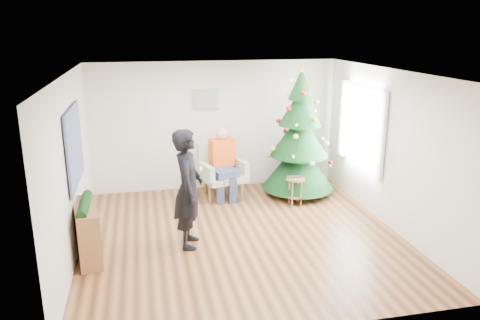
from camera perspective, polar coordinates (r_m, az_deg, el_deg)
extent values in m
plane|color=brown|center=(7.62, 0.22, -9.25)|extent=(5.00, 5.00, 0.00)
plane|color=white|center=(6.92, 0.24, 10.61)|extent=(5.00, 5.00, 0.00)
plane|color=silver|center=(9.55, -2.99, 4.19)|extent=(5.00, 0.00, 5.00)
plane|color=silver|center=(4.89, 6.56, -7.63)|extent=(5.00, 0.00, 5.00)
plane|color=silver|center=(7.08, -19.94, -0.97)|extent=(0.00, 5.00, 5.00)
plane|color=silver|center=(8.06, 17.87, 1.21)|extent=(0.00, 5.00, 5.00)
cube|color=white|center=(8.86, 14.64, 4.08)|extent=(0.04, 1.30, 1.40)
cube|color=white|center=(8.19, 16.77, 2.98)|extent=(0.05, 0.25, 1.50)
cube|color=white|center=(9.51, 12.48, 5.01)|extent=(0.05, 0.25, 1.50)
cylinder|color=#3F2816|center=(9.48, 7.03, -3.11)|extent=(0.11, 0.11, 0.33)
cone|color=black|center=(9.35, 7.13, -0.56)|extent=(1.43, 1.43, 0.94)
cone|color=black|center=(9.20, 7.25, 3.05)|extent=(1.14, 1.14, 0.83)
cone|color=black|center=(9.09, 7.38, 6.43)|extent=(0.84, 0.84, 0.72)
cone|color=black|center=(9.03, 7.48, 9.19)|extent=(0.48, 0.48, 0.61)
cone|color=gold|center=(9.00, 7.55, 11.14)|extent=(0.15, 0.15, 0.15)
cylinder|color=brown|center=(8.78, 6.80, -2.30)|extent=(0.35, 0.35, 0.04)
cylinder|color=brown|center=(8.89, 6.73, -4.46)|extent=(0.27, 0.27, 0.02)
imported|color=silver|center=(8.77, 6.81, -2.11)|extent=(0.30, 0.19, 0.02)
cube|color=#9FAE8C|center=(9.15, -2.05, -2.10)|extent=(0.95, 0.91, 0.12)
cube|color=#9FAE8C|center=(9.34, -2.97, 0.44)|extent=(0.79, 0.34, 0.60)
cube|color=#9FAE8C|center=(8.96, -4.18, -1.47)|extent=(0.27, 0.62, 0.30)
cube|color=#9FAE8C|center=(9.26, -0.01, -0.83)|extent=(0.27, 0.62, 0.30)
cube|color=navy|center=(9.03, -1.96, -1.49)|extent=(0.56, 0.57, 0.14)
cube|color=#E25215|center=(9.17, -2.25, 0.93)|extent=(0.52, 0.36, 0.55)
sphere|color=tan|center=(9.05, -2.25, 3.21)|extent=(0.25, 0.25, 0.25)
imported|color=black|center=(7.03, -6.34, -3.51)|extent=(0.55, 0.73, 1.83)
cube|color=white|center=(6.93, -4.79, -1.11)|extent=(0.06, 0.13, 0.04)
cube|color=brown|center=(7.15, -18.13, -8.34)|extent=(0.47, 1.04, 0.80)
cylinder|color=black|center=(7.00, -18.42, -5.19)|extent=(0.14, 0.90, 0.14)
cube|color=black|center=(7.30, -19.53, 1.60)|extent=(0.03, 1.50, 1.15)
cube|color=tan|center=(9.40, -4.22, 7.38)|extent=(0.52, 0.03, 0.42)
cube|color=gray|center=(9.37, -4.20, 7.36)|extent=(0.44, 0.02, 0.34)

